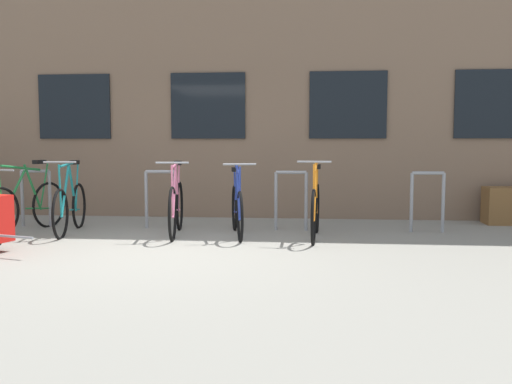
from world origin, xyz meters
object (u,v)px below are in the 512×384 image
at_px(bicycle_pink, 176,207).
at_px(planter_box, 507,206).
at_px(bicycle_orange, 315,209).
at_px(bicycle_teal, 70,206).
at_px(bicycle_green, 26,205).
at_px(bicycle_blue, 237,209).

relative_size(bicycle_pink, planter_box, 2.42).
height_order(bicycle_pink, planter_box, bicycle_pink).
relative_size(bicycle_orange, planter_box, 2.48).
bearing_deg(bicycle_teal, bicycle_green, 175.38).
bearing_deg(bicycle_green, bicycle_orange, -1.94).
height_order(bicycle_green, planter_box, bicycle_green).
bearing_deg(planter_box, bicycle_teal, -167.43).
distance_m(bicycle_green, bicycle_teal, 0.71).
relative_size(bicycle_green, bicycle_pink, 0.99).
distance_m(bicycle_orange, planter_box, 3.48).
height_order(bicycle_blue, bicycle_teal, bicycle_teal).
distance_m(bicycle_orange, bicycle_green, 4.28).
height_order(bicycle_blue, bicycle_pink, bicycle_pink).
bearing_deg(planter_box, bicycle_orange, -153.09).
xyz_separation_m(bicycle_orange, bicycle_pink, (-1.98, 0.06, 0.00)).
bearing_deg(bicycle_pink, bicycle_orange, -1.83).
distance_m(bicycle_blue, bicycle_pink, 0.87).
relative_size(bicycle_green, planter_box, 2.39).
bearing_deg(bicycle_pink, bicycle_green, 177.96).
height_order(bicycle_blue, planter_box, bicycle_blue).
bearing_deg(bicycle_teal, planter_box, 12.57).
relative_size(bicycle_orange, bicycle_green, 1.04).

